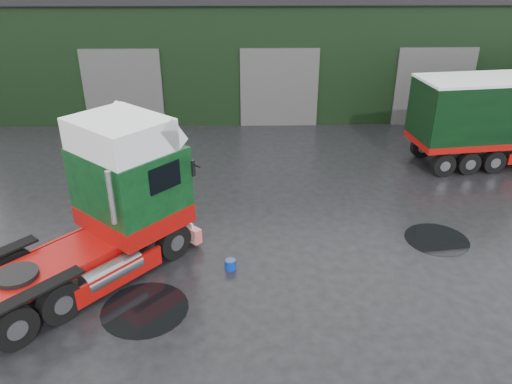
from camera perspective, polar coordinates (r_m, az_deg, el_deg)
ground at (r=14.29m, az=-2.03°, el=-10.94°), size 100.00×100.00×0.00m
warehouse at (r=31.86m, az=1.99°, el=16.61°), size 32.40×12.40×6.30m
hero_tractor at (r=14.33m, az=-20.46°, el=-2.14°), size 7.01×7.35×4.44m
wash_bucket at (r=14.97m, az=-2.93°, el=-8.28°), size 0.42×0.42×0.31m
tree_back_b at (r=42.75m, az=12.66°, el=19.41°), size 4.40×4.40×7.50m
puddle_0 at (r=13.90m, az=-12.58°, el=-12.93°), size 2.32×2.32×0.01m
puddle_1 at (r=17.44m, az=19.95°, el=-5.10°), size 2.07×2.07×0.01m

